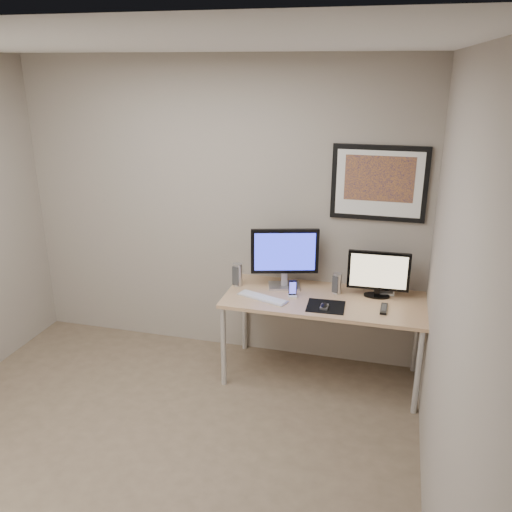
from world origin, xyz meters
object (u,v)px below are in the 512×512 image
object	(u,v)px
speaker_left	(238,275)
monitor_large	(285,256)
framed_art	(379,183)
keyboard	(263,298)
phone_dock	(293,289)
desk	(324,306)
fan_unit	(385,281)
monitor_tv	(378,273)
speaker_right	(337,283)

from	to	relation	value
speaker_left	monitor_large	bearing A→B (deg)	20.64
framed_art	keyboard	world-z (taller)	framed_art
monitor_large	phone_dock	world-z (taller)	monitor_large
desk	framed_art	size ratio (longest dim) A/B	2.13
monitor_large	phone_dock	distance (m)	0.30
fan_unit	framed_art	bearing A→B (deg)	121.75
phone_dock	keyboard	xyz separation A→B (m)	(-0.23, -0.10, -0.07)
desk	framed_art	xyz separation A→B (m)	(0.35, 0.33, 0.96)
desk	monitor_tv	xyz separation A→B (m)	(0.41, 0.14, 0.27)
framed_art	phone_dock	world-z (taller)	framed_art
desk	phone_dock	world-z (taller)	phone_dock
desk	monitor_large	distance (m)	0.52
monitor_large	keyboard	world-z (taller)	monitor_large
desk	monitor_tv	size ratio (longest dim) A/B	3.26
fan_unit	monitor_large	bearing A→B (deg)	172.24
phone_dock	keyboard	world-z (taller)	phone_dock
monitor_tv	keyboard	xyz separation A→B (m)	(-0.89, -0.27, -0.20)
phone_dock	monitor_tv	bearing A→B (deg)	-3.99
speaker_right	speaker_left	bearing A→B (deg)	-155.08
speaker_left	phone_dock	size ratio (longest dim) A/B	1.35
desk	speaker_left	xyz separation A→B (m)	(-0.75, 0.08, 0.16)
framed_art	keyboard	distance (m)	1.30
desk	monitor_large	xyz separation A→B (m)	(-0.36, 0.14, 0.35)
speaker_left	fan_unit	size ratio (longest dim) A/B	0.86
framed_art	keyboard	bearing A→B (deg)	-150.79
speaker_left	framed_art	bearing A→B (deg)	24.49
monitor_large	desk	bearing A→B (deg)	-37.40
fan_unit	phone_dock	bearing A→B (deg)	-173.37
framed_art	phone_dock	xyz separation A→B (m)	(-0.60, -0.37, -0.82)
monitor_tv	speaker_right	size ratio (longest dim) A/B	2.83
phone_dock	keyboard	size ratio (longest dim) A/B	0.34
desk	keyboard	bearing A→B (deg)	-164.60
monitor_tv	fan_unit	xyz separation A→B (m)	(0.05, 0.08, -0.09)
framed_art	monitor_large	bearing A→B (deg)	-165.10
framed_art	keyboard	size ratio (longest dim) A/B	1.75
monitor_large	speaker_right	world-z (taller)	monitor_large
speaker_left	keyboard	size ratio (longest dim) A/B	0.46
desk	fan_unit	bearing A→B (deg)	25.62
speaker_left	fan_unit	distance (m)	1.22
monitor_tv	keyboard	distance (m)	0.95
monitor_tv	phone_dock	world-z (taller)	monitor_tv
desk	phone_dock	bearing A→B (deg)	-171.75
monitor_large	keyboard	xyz separation A→B (m)	(-0.12, -0.27, -0.28)
keyboard	fan_unit	size ratio (longest dim) A/B	1.89
speaker_right	keyboard	xyz separation A→B (m)	(-0.56, -0.27, -0.08)
speaker_right	phone_dock	size ratio (longest dim) A/B	1.19
monitor_large	phone_dock	size ratio (longest dim) A/B	3.78
desk	monitor_tv	bearing A→B (deg)	19.07
phone_dock	fan_unit	world-z (taller)	fan_unit
framed_art	monitor_tv	size ratio (longest dim) A/B	1.53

